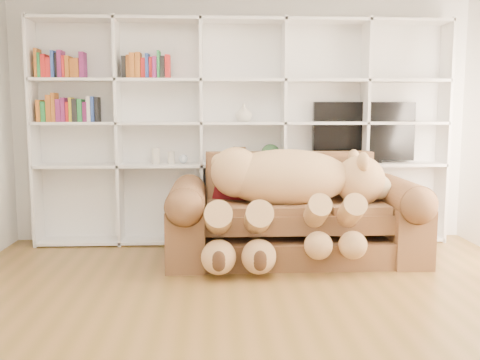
{
  "coord_description": "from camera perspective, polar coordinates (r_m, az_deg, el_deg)",
  "views": [
    {
      "loc": [
        -0.32,
        -3.44,
        1.42
      ],
      "look_at": [
        -0.06,
        1.63,
        0.77
      ],
      "focal_mm": 40.0,
      "sensor_mm": 36.0,
      "label": 1
    }
  ],
  "objects": [
    {
      "name": "wall_back",
      "position": [
        5.95,
        0.19,
        6.62
      ],
      "size": [
        5.0,
        0.02,
        2.7
      ],
      "primitive_type": "cube",
      "color": "white",
      "rests_on": "floor"
    },
    {
      "name": "throw_pillow",
      "position": [
        5.29,
        -0.8,
        -0.17
      ],
      "size": [
        0.5,
        0.39,
        0.46
      ],
      "primitive_type": "cube",
      "rotation": [
        -0.24,
        0.0,
        -0.38
      ],
      "color": "maroon",
      "rests_on": "sofa"
    },
    {
      "name": "snow_globe",
      "position": [
        5.78,
        -6.08,
        2.26
      ],
      "size": [
        0.1,
        0.1,
        0.1
      ],
      "primitive_type": "sphere",
      "color": "silver",
      "rests_on": "bookshelf"
    },
    {
      "name": "floor",
      "position": [
        3.74,
        2.29,
        -15.08
      ],
      "size": [
        5.0,
        5.0,
        0.0
      ],
      "primitive_type": "plane",
      "color": "brown",
      "rests_on": "ground"
    },
    {
      "name": "bookshelf",
      "position": [
        5.8,
        -2.12,
        6.16
      ],
      "size": [
        4.43,
        0.35,
        2.4
      ],
      "color": "white",
      "rests_on": "floor"
    },
    {
      "name": "figurine_short",
      "position": [
        5.78,
        -7.35,
        2.38
      ],
      "size": [
        0.1,
        0.1,
        0.13
      ],
      "primitive_type": "cylinder",
      "rotation": [
        0.0,
        0.0,
        -0.34
      ],
      "color": "beige",
      "rests_on": "bookshelf"
    },
    {
      "name": "shelf_vase",
      "position": [
        5.75,
        0.41,
        7.19
      ],
      "size": [
        0.24,
        0.24,
        0.19
      ],
      "primitive_type": "imported",
      "rotation": [
        0.0,
        0.0,
        -0.43
      ],
      "color": "beige",
      "rests_on": "bookshelf"
    },
    {
      "name": "teddy_bear",
      "position": [
        4.97,
        5.18,
        -1.01
      ],
      "size": [
        1.82,
        0.99,
        1.05
      ],
      "rotation": [
        0.0,
        0.0,
        0.13
      ],
      "color": "tan",
      "rests_on": "sofa"
    },
    {
      "name": "figurine_tall",
      "position": [
        5.8,
        -8.98,
        2.55
      ],
      "size": [
        0.11,
        0.11,
        0.17
      ],
      "primitive_type": "cylinder",
      "rotation": [
        0.0,
        0.0,
        -0.37
      ],
      "color": "beige",
      "rests_on": "bookshelf"
    },
    {
      "name": "wall_front",
      "position": [
        0.99,
        15.7,
        2.81
      ],
      "size": [
        5.0,
        0.02,
        2.7
      ],
      "primitive_type": "cube",
      "color": "white",
      "rests_on": "floor"
    },
    {
      "name": "green_vase",
      "position": [
        5.8,
        3.28,
        2.82
      ],
      "size": [
        0.21,
        0.21,
        0.21
      ],
      "primitive_type": "sphere",
      "color": "#2A512E",
      "rests_on": "bookshelf"
    },
    {
      "name": "sofa",
      "position": [
        5.24,
        5.73,
        -4.18
      ],
      "size": [
        2.41,
        1.04,
        1.01
      ],
      "color": "brown",
      "rests_on": "floor"
    },
    {
      "name": "picture_frame",
      "position": [
        5.77,
        -0.06,
        2.71
      ],
      "size": [
        0.14,
        0.06,
        0.17
      ],
      "primitive_type": "cube",
      "rotation": [
        0.0,
        0.0,
        -0.29
      ],
      "color": "brown",
      "rests_on": "bookshelf"
    },
    {
      "name": "tv",
      "position": [
        6.03,
        13.04,
        4.93
      ],
      "size": [
        1.12,
        0.18,
        0.66
      ],
      "color": "black",
      "rests_on": "bookshelf"
    }
  ]
}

